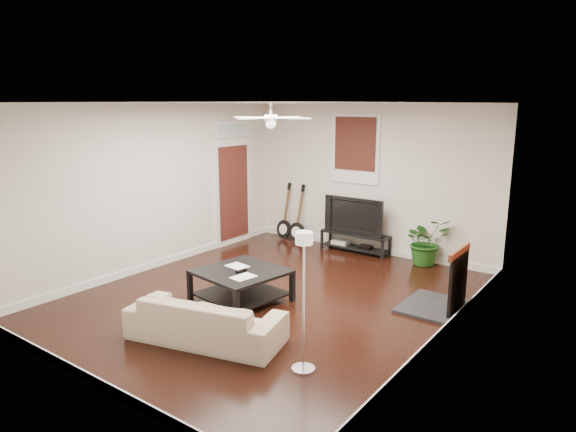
% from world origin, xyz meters
% --- Properties ---
extents(room, '(5.01, 6.01, 2.81)m').
position_xyz_m(room, '(0.00, 0.00, 1.40)').
color(room, black).
rests_on(room, ground).
extents(brick_accent, '(0.02, 2.20, 2.80)m').
position_xyz_m(brick_accent, '(2.49, 1.00, 1.40)').
color(brick_accent, '#A95C36').
rests_on(brick_accent, floor).
extents(fireplace, '(0.80, 1.10, 0.92)m').
position_xyz_m(fireplace, '(2.20, 1.00, 0.46)').
color(fireplace, black).
rests_on(fireplace, floor).
extents(window_back, '(1.00, 0.06, 1.30)m').
position_xyz_m(window_back, '(-0.30, 2.97, 1.95)').
color(window_back, '#33150E').
rests_on(window_back, wall_back).
extents(door_left, '(0.08, 1.00, 2.50)m').
position_xyz_m(door_left, '(-2.46, 1.90, 1.25)').
color(door_left, white).
rests_on(door_left, wall_left).
extents(tv_stand, '(1.35, 0.36, 0.38)m').
position_xyz_m(tv_stand, '(-0.15, 2.78, 0.19)').
color(tv_stand, black).
rests_on(tv_stand, floor).
extents(tv, '(1.21, 0.16, 0.70)m').
position_xyz_m(tv, '(-0.15, 2.80, 0.73)').
color(tv, black).
rests_on(tv, tv_stand).
extents(coffee_table, '(1.26, 1.26, 0.47)m').
position_xyz_m(coffee_table, '(-0.26, -0.39, 0.23)').
color(coffee_table, black).
rests_on(coffee_table, floor).
extents(sofa, '(2.00, 1.18, 0.55)m').
position_xyz_m(sofa, '(0.23, -1.58, 0.27)').
color(sofa, '#C8AE96').
rests_on(sofa, floor).
extents(floor_lamp, '(0.31, 0.31, 1.53)m').
position_xyz_m(floor_lamp, '(1.58, -1.48, 0.77)').
color(floor_lamp, silver).
rests_on(floor_lamp, floor).
extents(potted_plant, '(1.02, 1.02, 0.86)m').
position_xyz_m(potted_plant, '(1.24, 2.82, 0.43)').
color(potted_plant, '#1D5217').
rests_on(potted_plant, floor).
extents(guitar_left, '(0.40, 0.31, 1.20)m').
position_xyz_m(guitar_left, '(-1.82, 2.75, 0.60)').
color(guitar_left, black).
rests_on(guitar_left, floor).
extents(guitar_right, '(0.38, 0.28, 1.20)m').
position_xyz_m(guitar_right, '(-1.47, 2.72, 0.60)').
color(guitar_right, black).
rests_on(guitar_right, floor).
extents(ceiling_fan, '(1.24, 1.24, 0.32)m').
position_xyz_m(ceiling_fan, '(0.00, 0.00, 2.60)').
color(ceiling_fan, white).
rests_on(ceiling_fan, ceiling).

